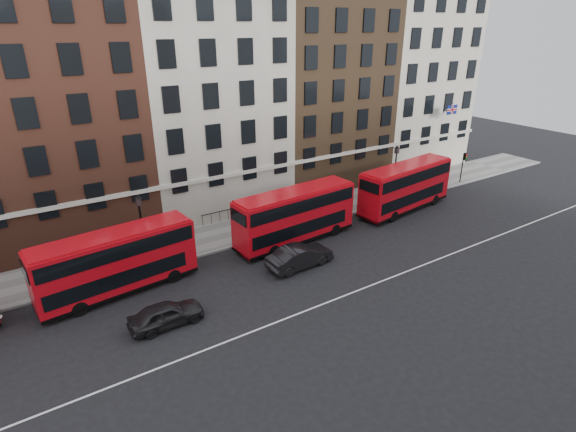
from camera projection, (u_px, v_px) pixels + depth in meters
ground at (323, 283)px, 30.15m from camera, size 120.00×120.00×0.00m
pavement at (248, 227)px, 38.22m from camera, size 80.00×5.00×0.15m
kerb at (263, 238)px, 36.29m from camera, size 80.00×0.30×0.16m
road_centre_line at (342, 297)px, 28.60m from camera, size 70.00×0.12×0.01m
building_terrace at (202, 95)px, 39.77m from camera, size 64.00×11.95×22.00m
bus_b at (116, 261)px, 28.28m from camera, size 10.15×3.41×4.18m
bus_c at (295, 215)px, 35.05m from camera, size 10.41×3.21×4.31m
bus_d at (405, 186)px, 41.13m from camera, size 10.67×3.80×4.39m
car_rear at (166, 314)px, 25.68m from camera, size 4.26×1.74×1.45m
car_front at (300, 256)px, 31.89m from camera, size 5.03×1.96×1.63m
lamp_post_left at (142, 227)px, 31.03m from camera, size 0.44×0.44×5.33m
lamp_post_right at (395, 170)px, 43.29m from camera, size 0.44×0.44×5.33m
traffic_light at (464, 162)px, 48.06m from camera, size 0.25×0.45×3.27m
iron_railings at (236, 213)px, 39.69m from camera, size 6.60×0.06×1.00m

